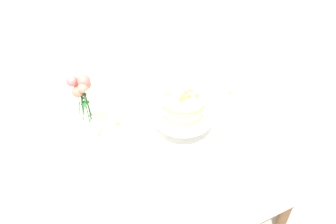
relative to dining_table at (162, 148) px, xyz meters
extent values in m
plane|color=#9E9384|center=(0.00, 0.03, -0.65)|extent=(12.00, 12.00, 0.00)
cube|color=white|center=(0.00, 0.03, 0.08)|extent=(1.40, 1.00, 0.03)
cylinder|color=brown|center=(0.60, -0.37, -0.29)|extent=(0.06, 0.06, 0.71)
cylinder|color=brown|center=(-0.60, 0.43, -0.29)|extent=(0.06, 0.06, 0.71)
cylinder|color=brown|center=(0.60, 0.43, -0.29)|extent=(0.06, 0.06, 0.71)
cube|color=white|center=(0.11, -0.01, 0.09)|extent=(0.34, 0.34, 0.00)
cylinder|color=silver|center=(0.11, -0.01, 0.10)|extent=(0.11, 0.11, 0.01)
cylinder|color=silver|center=(0.11, -0.01, 0.14)|extent=(0.03, 0.03, 0.07)
cylinder|color=silver|center=(0.11, -0.01, 0.19)|extent=(0.29, 0.29, 0.01)
cylinder|color=beige|center=(0.11, -0.01, 0.21)|extent=(0.19, 0.19, 0.04)
cylinder|color=beige|center=(0.11, -0.01, 0.24)|extent=(0.20, 0.20, 0.02)
cylinder|color=beige|center=(0.11, -0.01, 0.27)|extent=(0.19, 0.19, 0.04)
cylinder|color=beige|center=(0.11, -0.01, 0.30)|extent=(0.20, 0.20, 0.02)
ellipsoid|color=yellow|center=(0.10, -0.01, 0.31)|extent=(0.04, 0.03, 0.00)
ellipsoid|color=orange|center=(0.13, -0.03, 0.31)|extent=(0.04, 0.04, 0.01)
ellipsoid|color=yellow|center=(0.15, 0.00, 0.31)|extent=(0.03, 0.04, 0.00)
ellipsoid|color=#E56B51|center=(0.11, -0.02, 0.31)|extent=(0.03, 0.04, 0.01)
ellipsoid|color=yellow|center=(0.10, -0.03, 0.31)|extent=(0.04, 0.03, 0.01)
ellipsoid|color=#E56B51|center=(0.05, 0.03, 0.31)|extent=(0.03, 0.03, 0.00)
ellipsoid|color=yellow|center=(0.08, -0.04, 0.31)|extent=(0.02, 0.04, 0.00)
ellipsoid|color=orange|center=(0.16, -0.04, 0.31)|extent=(0.03, 0.03, 0.01)
ellipsoid|color=#E56B51|center=(0.13, 0.00, 0.31)|extent=(0.04, 0.04, 0.01)
cylinder|color=silver|center=(-0.30, 0.14, 0.13)|extent=(0.06, 0.06, 0.08)
cone|color=silver|center=(-0.30, 0.14, 0.21)|extent=(0.10, 0.10, 0.07)
cylinder|color=#2D6028|center=(-0.29, 0.14, 0.31)|extent=(0.02, 0.01, 0.19)
sphere|color=#E3796B|center=(-0.29, 0.14, 0.41)|extent=(0.04, 0.04, 0.04)
ellipsoid|color=#236B2D|center=(-0.30, 0.15, 0.29)|extent=(0.05, 0.03, 0.01)
cylinder|color=#2D6028|center=(-0.29, 0.16, 0.30)|extent=(0.02, 0.03, 0.16)
sphere|color=#E67B5E|center=(-0.28, 0.17, 0.38)|extent=(0.05, 0.05, 0.05)
cylinder|color=#2D6028|center=(-0.31, 0.15, 0.30)|extent=(0.01, 0.02, 0.16)
sphere|color=#F0815B|center=(-0.31, 0.16, 0.38)|extent=(0.04, 0.04, 0.04)
ellipsoid|color=#236B2D|center=(-0.31, 0.16, 0.32)|extent=(0.03, 0.05, 0.01)
cylinder|color=#2D6028|center=(-0.33, 0.15, 0.32)|extent=(0.03, 0.02, 0.20)
sphere|color=#FB6A6A|center=(-0.34, 0.15, 0.42)|extent=(0.05, 0.05, 0.05)
cylinder|color=#2D6028|center=(-0.32, 0.13, 0.30)|extent=(0.02, 0.01, 0.16)
sphere|color=#EA735D|center=(-0.33, 0.13, 0.38)|extent=(0.05, 0.05, 0.05)
ellipsoid|color=#236B2D|center=(-0.31, 0.13, 0.32)|extent=(0.05, 0.03, 0.02)
cylinder|color=#2D6028|center=(-0.31, 0.11, 0.32)|extent=(0.01, 0.03, 0.19)
sphere|color=#F17E6B|center=(-0.31, 0.10, 0.41)|extent=(0.04, 0.04, 0.04)
ellipsoid|color=#236B2D|center=(-0.31, 0.11, 0.32)|extent=(0.02, 0.05, 0.01)
cylinder|color=#2D6028|center=(-0.30, 0.12, 0.32)|extent=(0.01, 0.02, 0.21)
sphere|color=#F5675E|center=(-0.29, 0.12, 0.43)|extent=(0.05, 0.05, 0.05)
ellipsoid|color=#236B2D|center=(-0.31, 0.12, 0.37)|extent=(0.04, 0.05, 0.01)
ellipsoid|color=yellow|center=(-0.16, 0.16, 0.09)|extent=(0.03, 0.03, 0.00)
ellipsoid|color=#E56B51|center=(0.49, 0.13, 0.09)|extent=(0.04, 0.03, 0.01)
camera|label=1|loc=(-0.48, -1.06, 1.24)|focal=36.19mm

